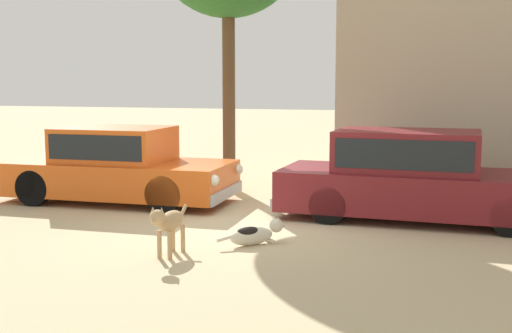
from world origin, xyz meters
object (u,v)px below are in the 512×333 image
(stray_dog_spotted, at_px, (168,222))
(parked_sedan_nearest, at_px, (117,165))
(parked_sedan_second, at_px, (415,175))
(stray_dog_tan, at_px, (256,233))

(stray_dog_spotted, bearing_deg, parked_sedan_nearest, -139.22)
(parked_sedan_nearest, height_order, parked_sedan_second, parked_sedan_second)
(parked_sedan_second, xyz_separation_m, stray_dog_spotted, (-2.97, -3.23, -0.28))
(parked_sedan_nearest, bearing_deg, stray_dog_tan, -35.92)
(parked_sedan_second, distance_m, stray_dog_spotted, 4.40)
(stray_dog_tan, bearing_deg, parked_sedan_second, 3.71)
(parked_sedan_second, xyz_separation_m, stray_dog_tan, (-2.05, -2.31, -0.58))
(parked_sedan_second, height_order, stray_dog_tan, parked_sedan_second)
(stray_dog_spotted, relative_size, stray_dog_tan, 1.20)
(parked_sedan_nearest, bearing_deg, parked_sedan_second, -1.94)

